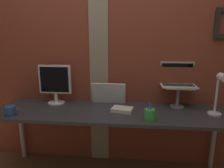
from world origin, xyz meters
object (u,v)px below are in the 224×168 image
(monitor, at_px, (55,82))
(coffee_mug, at_px, (11,111))
(laptop, at_px, (177,78))
(pen_cup, at_px, (150,115))
(whiteboard_panel, at_px, (109,93))
(desk_lamp, at_px, (220,90))

(monitor, distance_m, coffee_mug, 0.53)
(laptop, distance_m, pen_cup, 0.61)
(whiteboard_panel, bearing_deg, laptop, 3.54)
(monitor, distance_m, laptop, 1.31)
(whiteboard_panel, height_order, pen_cup, whiteboard_panel)
(pen_cup, xyz_separation_m, coffee_mug, (-1.28, 0.00, -0.01))
(whiteboard_panel, xyz_separation_m, pen_cup, (0.41, -0.42, -0.06))
(desk_lamp, relative_size, pen_cup, 2.43)
(pen_cup, bearing_deg, monitor, 158.52)
(monitor, bearing_deg, laptop, 3.49)
(desk_lamp, height_order, coffee_mug, desk_lamp)
(monitor, bearing_deg, desk_lamp, -8.35)
(laptop, height_order, coffee_mug, laptop)
(whiteboard_panel, bearing_deg, coffee_mug, -154.18)
(whiteboard_panel, distance_m, desk_lamp, 1.07)
(monitor, height_order, whiteboard_panel, monitor)
(whiteboard_panel, xyz_separation_m, desk_lamp, (1.03, -0.27, 0.14))
(coffee_mug, bearing_deg, laptop, 16.32)
(whiteboard_panel, xyz_separation_m, coffee_mug, (-0.87, -0.42, -0.07))
(monitor, bearing_deg, pen_cup, -21.48)
(laptop, xyz_separation_m, pen_cup, (-0.32, -0.47, -0.24))
(whiteboard_panel, distance_m, coffee_mug, 0.97)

